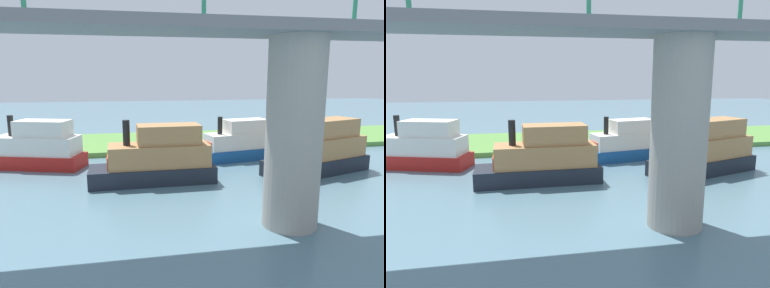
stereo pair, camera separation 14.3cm
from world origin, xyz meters
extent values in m
plane|color=slate|center=(0.00, 0.00, 0.00)|extent=(160.00, 160.00, 0.00)
cube|color=#5B9342|center=(0.00, -6.00, 0.25)|extent=(80.00, 12.00, 0.50)
cylinder|color=#9E998E|center=(-0.85, 18.19, 4.85)|extent=(2.85, 2.85, 9.71)
cube|color=slate|center=(-0.85, 18.19, 9.96)|extent=(59.57, 4.00, 0.50)
cylinder|color=#2D8C66|center=(-5.10, 16.19, 11.51)|extent=(0.24, 0.24, 2.60)
cylinder|color=#2D8C66|center=(3.41, 16.19, 11.51)|extent=(0.24, 0.24, 2.60)
cylinder|color=#2D334C|center=(4.22, -3.36, 0.78)|extent=(0.29, 0.29, 0.55)
cylinder|color=gold|center=(4.22, -3.36, 1.35)|extent=(0.51, 0.51, 0.60)
sphere|color=tan|center=(4.22, -3.36, 1.77)|extent=(0.24, 0.24, 0.24)
cylinder|color=brown|center=(4.05, -1.29, 1.01)|extent=(0.20, 0.20, 1.01)
cube|color=#1E232D|center=(-7.78, 8.89, 0.62)|extent=(9.83, 5.84, 1.24)
cube|color=#B27F4C|center=(-8.27, 8.73, 2.07)|extent=(7.96, 4.97, 1.66)
cube|color=#B27F4C|center=(-8.96, 8.50, 3.63)|extent=(5.16, 3.69, 1.45)
cylinder|color=black|center=(-6.01, 9.46, 3.83)|extent=(0.52, 0.52, 1.86)
cube|color=#D84C2D|center=(-5.41, 9.66, 1.71)|extent=(2.15, 2.29, 0.93)
cube|color=#195199|center=(-2.72, 3.09, 0.54)|extent=(8.42, 4.09, 1.08)
cube|color=white|center=(-3.16, 3.01, 1.79)|extent=(6.79, 3.54, 1.43)
cube|color=white|center=(-3.77, 2.90, 3.14)|extent=(4.34, 2.74, 1.26)
cylinder|color=black|center=(-1.13, 3.38, 3.32)|extent=(0.45, 0.45, 1.61)
cube|color=#D84C2D|center=(-0.60, 3.48, 1.48)|extent=(1.70, 1.85, 0.81)
cube|color=red|center=(15.39, 2.54, 0.59)|extent=(9.26, 5.42, 1.17)
cube|color=white|center=(14.92, 2.68, 1.95)|extent=(7.50, 4.62, 1.56)
cube|color=white|center=(14.27, 2.89, 3.42)|extent=(4.86, 3.44, 1.37)
cylinder|color=black|center=(17.06, 2.01, 3.61)|extent=(0.49, 0.49, 1.76)
cube|color=#D84C2D|center=(17.62, 1.84, 1.61)|extent=(2.02, 2.14, 0.88)
cube|color=#1E232D|center=(5.58, 8.95, 0.61)|extent=(9.20, 3.14, 1.22)
cube|color=#B27F4C|center=(5.07, 8.94, 2.04)|extent=(7.36, 2.82, 1.63)
cube|color=#B27F4C|center=(4.35, 8.94, 3.57)|extent=(4.61, 2.37, 1.43)
cylinder|color=black|center=(7.41, 8.96, 3.77)|extent=(0.51, 0.51, 1.83)
cube|color=#D84C2D|center=(8.02, 8.97, 1.68)|extent=(1.65, 1.85, 0.92)
cube|color=#1E232D|center=(-9.86, 3.62, 0.31)|extent=(4.05, 1.56, 0.62)
cube|color=silver|center=(-9.33, 3.64, 0.98)|extent=(1.48, 1.19, 0.71)
camera|label=1|loc=(7.66, 34.64, 7.77)|focal=33.31mm
camera|label=2|loc=(7.52, 34.67, 7.77)|focal=33.31mm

